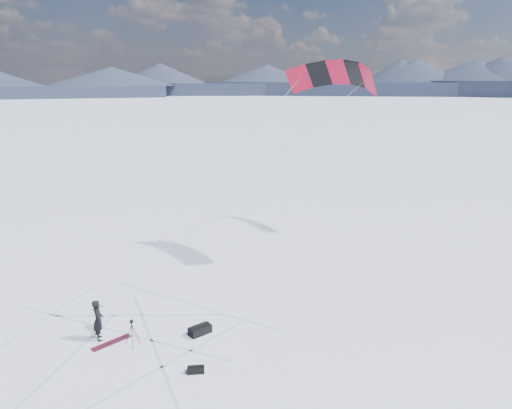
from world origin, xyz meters
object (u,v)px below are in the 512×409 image
snowboard (111,343)px  gear_bag_b (196,370)px  tripod (132,329)px  gear_bag_a (200,330)px  snowkiter (100,339)px

snowboard → gear_bag_b: 4.16m
tripod → gear_bag_b: (1.50, -2.89, -0.60)m
tripod → gear_bag_b: bearing=-78.8°
tripod → gear_bag_a: 2.77m
snowboard → gear_bag_a: gear_bag_a is taller
snowkiter → tripod: size_ratio=1.52×
tripod → gear_bag_a: (2.70, -0.35, -0.54)m
tripod → gear_bag_b: 3.31m
snowkiter → snowboard: bearing=-138.6°
gear_bag_b → tripod: bearing=139.9°
gear_bag_a → gear_bag_b: size_ratio=1.50×
gear_bag_b → snowkiter: bearing=144.4°
snowkiter → tripod: 1.73m
snowkiter → gear_bag_b: size_ratio=2.53×
snowkiter → snowboard: (0.35, -0.54, 0.02)m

